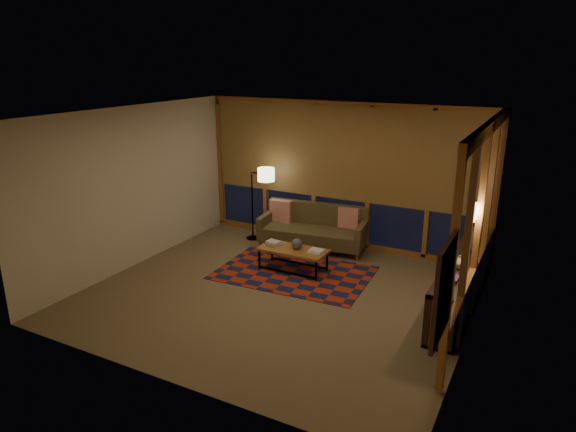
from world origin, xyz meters
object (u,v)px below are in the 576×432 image
at_px(coffee_table, 293,260).
at_px(bookshelf, 461,282).
at_px(floor_lamp, 252,203).
at_px(sofa, 313,228).

height_order(coffee_table, bookshelf, bookshelf).
relative_size(coffee_table, floor_lamp, 0.78).
distance_m(floor_lamp, bookshelf, 4.27).
bearing_deg(sofa, floor_lamp, 175.18).
height_order(sofa, coffee_table, sofa).
bearing_deg(bookshelf, floor_lamp, 166.07).
bearing_deg(coffee_table, bookshelf, -0.04).
bearing_deg(bookshelf, coffee_table, -179.73).
xyz_separation_m(coffee_table, bookshelf, (2.70, 0.01, 0.16)).
bearing_deg(sofa, bookshelf, -27.96).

